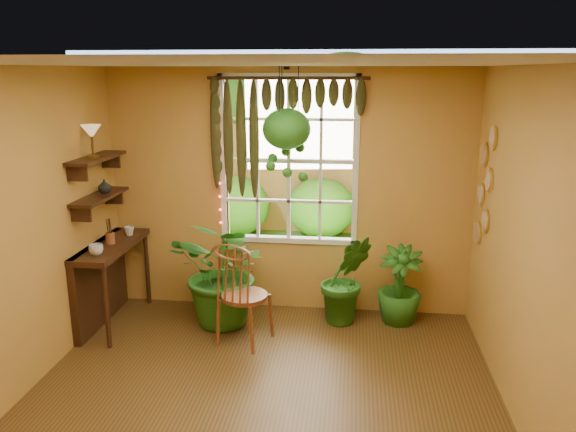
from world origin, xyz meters
The scene contains 22 objects.
floor centered at (0.00, 0.00, 0.00)m, with size 4.50×4.50×0.00m, color brown.
ceiling centered at (0.00, 0.00, 2.70)m, with size 4.50×4.50×0.00m, color silver.
wall_back centered at (0.00, 2.25, 1.35)m, with size 4.00×4.00×0.00m, color #C48443.
wall_right centered at (2.00, 0.00, 1.35)m, with size 4.50×4.50×0.00m, color #C48443.
window centered at (0.00, 2.28, 1.70)m, with size 1.52×0.10×1.86m.
valance_vine centered at (-0.08, 2.16, 2.28)m, with size 1.70×0.12×1.10m.
string_lights centered at (-0.76, 2.19, 1.75)m, with size 0.03×0.03×1.54m, color #FF2633, non-canonical shape.
wall_plates centered at (1.98, 1.79, 1.55)m, with size 0.04×0.32×1.10m, color beige, non-canonical shape.
counter_ledge centered at (-1.91, 1.60, 0.55)m, with size 0.40×1.20×0.90m.
shelf_lower centered at (-1.88, 1.60, 1.40)m, with size 0.25×0.90×0.04m, color #321A0D.
shelf_upper centered at (-1.88, 1.60, 1.80)m, with size 0.25×0.90×0.04m, color #321A0D.
backyard centered at (0.24, 6.87, 1.28)m, with size 14.00×10.00×12.00m.
windsor_chair centered at (-0.35, 1.32, 0.36)m, with size 0.59×0.61×1.23m.
potted_plant_left centered at (-0.60, 1.72, 0.60)m, with size 1.08×0.93×1.20m, color #175416.
potted_plant_mid centered at (0.66, 1.91, 0.50)m, with size 0.55×0.44×0.99m, color #175416.
potted_plant_right centered at (1.23, 1.98, 0.42)m, with size 0.47×0.47×0.85m, color #175416.
hanging_basket centered at (0.02, 1.91, 2.02)m, with size 0.49×0.49×1.16m.
cup_a centered at (-1.78, 1.22, 0.95)m, with size 0.14×0.14×0.11m, color silver.
cup_b centered at (-1.72, 1.91, 0.95)m, with size 0.11×0.11×0.10m, color beige.
brush_jar centered at (-1.80, 1.60, 1.04)m, with size 0.09×0.09×0.35m.
shelf_vase centered at (-1.87, 1.71, 1.49)m, with size 0.14×0.14×0.14m, color #B2AD99.
tiffany_lamp centered at (-1.86, 1.50, 2.06)m, with size 0.19×0.19×0.32m.
Camera 1 is at (0.71, -3.76, 2.66)m, focal length 35.00 mm.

